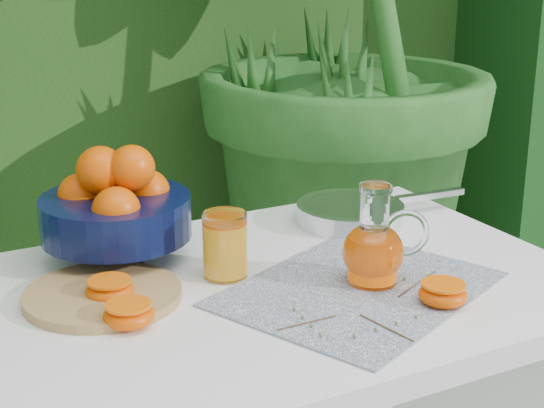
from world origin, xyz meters
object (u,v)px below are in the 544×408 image
fruit_bowl (116,207)px  juice_pitcher (374,249)px  cutting_board (103,295)px  saute_pan (352,212)px  white_table (278,326)px

fruit_bowl → juice_pitcher: fruit_bowl is taller
cutting_board → saute_pan: bearing=12.9°
cutting_board → juice_pitcher: size_ratio=1.49×
white_table → saute_pan: 0.35m
white_table → saute_pan: (0.27, 0.19, 0.10)m
fruit_bowl → saute_pan: (0.47, -0.03, -0.07)m
white_table → saute_pan: saute_pan is taller
white_table → fruit_bowl: size_ratio=3.09×
cutting_board → juice_pitcher: juice_pitcher is taller
white_table → juice_pitcher: size_ratio=5.99×
cutting_board → fruit_bowl: bearing=64.2°
fruit_bowl → juice_pitcher: (0.34, -0.31, -0.03)m
cutting_board → juice_pitcher: bearing=-19.6°
juice_pitcher → saute_pan: bearing=63.7°
cutting_board → juice_pitcher: (0.41, -0.15, 0.05)m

